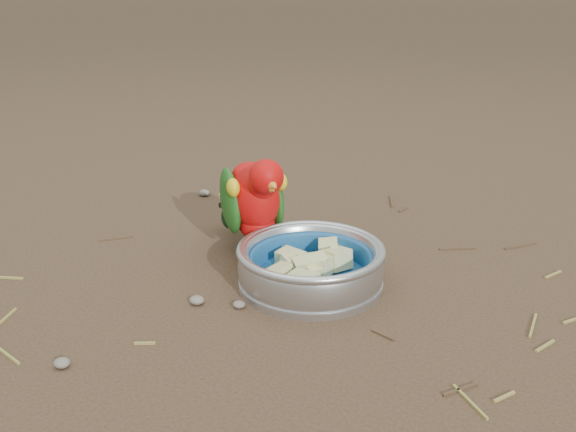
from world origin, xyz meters
The scene contains 6 objects.
ground centered at (0.00, 0.00, 0.00)m, with size 60.00×60.00×0.00m, color #443022.
food_bowl centered at (0.05, 0.05, 0.01)m, with size 0.21×0.21×0.02m, color #B2B2BA.
bowl_wall centered at (0.05, 0.05, 0.04)m, with size 0.21×0.21×0.04m, color #B2B2BA, non-canonical shape.
fruit_wedges centered at (0.05, 0.05, 0.03)m, with size 0.12×0.12×0.03m, color beige, non-canonical shape.
lory_parrot centered at (-0.08, 0.10, 0.08)m, with size 0.10×0.20×0.16m, color #B70909, non-canonical shape.
ground_debris centered at (-0.03, 0.03, 0.00)m, with size 0.90×0.80×0.01m, color olive, non-canonical shape.
Camera 1 is at (0.42, -0.70, 0.42)m, focal length 40.00 mm.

